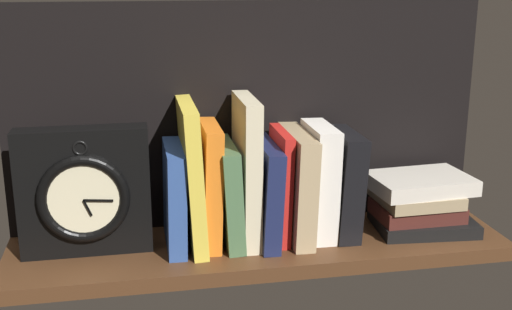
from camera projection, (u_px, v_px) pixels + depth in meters
ground_plane at (260, 248)px, 114.93cm from camera, size 86.24×22.20×2.50cm
back_panel at (249, 115)px, 118.96cm from camera, size 86.24×1.20×40.62cm
book_blue_modern at (174, 197)px, 110.90cm from camera, size 3.35×15.07×17.42cm
book_yellow_seinlanguage at (192, 175)px, 110.47cm from camera, size 3.59×16.71×24.69cm
book_orange_pandolfini at (210, 185)px, 111.53cm from camera, size 3.61×13.08×20.92cm
book_green_romantic at (228, 193)px, 112.59cm from camera, size 3.76×14.90×17.50cm
book_cream_twain at (247, 170)px, 112.11cm from camera, size 3.03×14.53×25.26cm
book_navy_bierce at (265, 191)px, 113.79cm from camera, size 3.77×16.97×17.34cm
book_red_requiem at (280, 185)px, 114.00cm from camera, size 2.35×12.36×19.32cm
book_tan_shortstories at (296, 185)px, 114.59cm from camera, size 4.06×16.71×18.97cm
book_white_catcher at (319, 181)px, 115.21cm from camera, size 4.50×12.59×19.96cm
book_black_skeptic at (342, 183)px, 116.20cm from camera, size 4.98×13.54×18.67cm
framed_clock at (84, 193)px, 107.07cm from camera, size 21.32×6.07×21.32cm
book_stack_side at (419, 202)px, 119.11cm from camera, size 19.01×14.62×9.90cm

